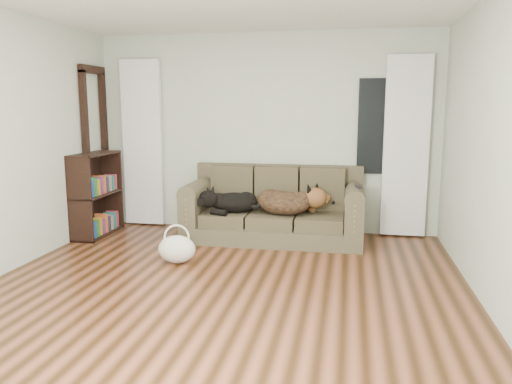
% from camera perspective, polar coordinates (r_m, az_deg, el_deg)
% --- Properties ---
extents(floor, '(5.00, 5.00, 0.00)m').
position_cam_1_polar(floor, '(4.52, -4.42, -11.74)').
color(floor, black).
rests_on(floor, ground).
extents(wall_back, '(4.50, 0.04, 2.60)m').
position_cam_1_polar(wall_back, '(6.66, 1.06, 6.73)').
color(wall_back, '#ABB89E').
rests_on(wall_back, ground).
extents(wall_right, '(0.04, 5.00, 2.60)m').
position_cam_1_polar(wall_right, '(4.23, 26.35, 3.96)').
color(wall_right, '#ABB89E').
rests_on(wall_right, ground).
extents(curtain_left, '(0.55, 0.08, 2.25)m').
position_cam_1_polar(curtain_left, '(7.07, -12.83, 5.45)').
color(curtain_left, white).
rests_on(curtain_left, ground).
extents(curtain_right, '(0.55, 0.08, 2.25)m').
position_cam_1_polar(curtain_right, '(6.53, 16.76, 4.94)').
color(curtain_right, white).
rests_on(curtain_right, ground).
extents(window_pane, '(0.50, 0.03, 1.20)m').
position_cam_1_polar(window_pane, '(6.54, 13.75, 7.27)').
color(window_pane, black).
rests_on(window_pane, wall_back).
extents(door_casing, '(0.07, 0.60, 2.10)m').
position_cam_1_polar(door_casing, '(6.97, -17.79, 4.34)').
color(door_casing, black).
rests_on(door_casing, ground).
extents(sofa, '(2.19, 0.95, 0.90)m').
position_cam_1_polar(sofa, '(6.21, 2.03, -1.40)').
color(sofa, '#373424').
rests_on(sofa, floor).
extents(dog_black_lab, '(0.64, 0.48, 0.25)m').
position_cam_1_polar(dog_black_lab, '(6.22, -2.84, -1.12)').
color(dog_black_lab, black).
rests_on(dog_black_lab, sofa).
extents(dog_shepherd, '(0.84, 0.71, 0.31)m').
position_cam_1_polar(dog_shepherd, '(6.11, 3.57, -1.22)').
color(dog_shepherd, black).
rests_on(dog_shepherd, sofa).
extents(tv_remote, '(0.10, 0.21, 0.02)m').
position_cam_1_polar(tv_remote, '(5.94, 11.64, 0.63)').
color(tv_remote, black).
rests_on(tv_remote, sofa).
extents(tote_bag, '(0.47, 0.40, 0.30)m').
position_cam_1_polar(tote_bag, '(5.42, -9.03, -6.35)').
color(tote_bag, silver).
rests_on(tote_bag, floor).
extents(bookshelf, '(0.40, 0.88, 1.07)m').
position_cam_1_polar(bookshelf, '(6.76, -17.77, -0.52)').
color(bookshelf, black).
rests_on(bookshelf, floor).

